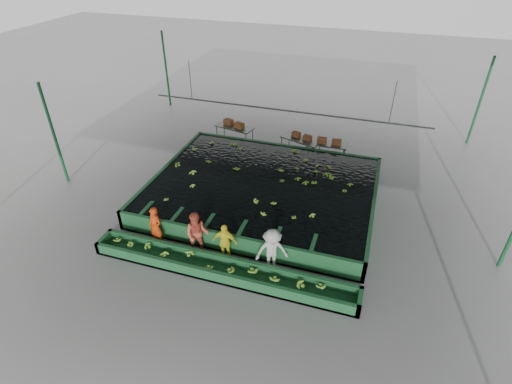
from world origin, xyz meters
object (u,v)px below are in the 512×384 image
(worker_c, at_px, (225,242))
(box_stack_mid, at_px, (302,138))
(box_stack_right, at_px, (329,143))
(worker_a, at_px, (156,227))
(worker_b, at_px, (197,234))
(packing_table_left, at_px, (235,134))
(sorting_trough, at_px, (221,269))
(packing_table_right, at_px, (325,151))
(box_stack_left, at_px, (234,126))
(flotation_tank, at_px, (263,190))
(packing_table_mid, at_px, (300,147))
(worker_d, at_px, (272,251))

(worker_c, bearing_deg, box_stack_mid, 77.14)
(worker_c, bearing_deg, box_stack_right, 67.60)
(worker_a, height_order, box_stack_mid, worker_a)
(worker_b, relative_size, box_stack_mid, 1.61)
(packing_table_left, bearing_deg, sorting_trough, -72.16)
(sorting_trough, height_order, packing_table_left, packing_table_left)
(sorting_trough, xyz_separation_m, packing_table_right, (2.10, 9.76, 0.25))
(worker_c, relative_size, box_stack_left, 1.23)
(packing_table_right, bearing_deg, box_stack_right, -17.96)
(worker_b, distance_m, box_stack_left, 9.68)
(packing_table_right, relative_size, box_stack_right, 1.74)
(worker_a, xyz_separation_m, box_stack_mid, (3.77, 9.09, 0.15))
(flotation_tank, xyz_separation_m, worker_c, (-0.16, -4.30, 0.36))
(sorting_trough, height_order, worker_b, worker_b)
(flotation_tank, xyz_separation_m, packing_table_right, (2.10, 4.66, 0.05))
(worker_c, bearing_deg, packing_table_right, 68.55)
(worker_a, height_order, box_stack_left, worker_a)
(flotation_tank, xyz_separation_m, packing_table_mid, (0.71, 4.70, 0.05))
(box_stack_left, bearing_deg, flotation_tank, -57.11)
(packing_table_mid, xyz_separation_m, box_stack_mid, (0.02, 0.09, 0.50))
(packing_table_right, xyz_separation_m, box_stack_left, (-5.43, 0.50, 0.50))
(sorting_trough, distance_m, box_stack_left, 10.81)
(box_stack_left, bearing_deg, worker_d, -62.13)
(flotation_tank, distance_m, box_stack_right, 5.16)
(worker_d, distance_m, packing_table_left, 10.61)
(worker_a, height_order, packing_table_right, worker_a)
(worker_a, bearing_deg, worker_d, 16.26)
(worker_d, relative_size, packing_table_left, 0.83)
(worker_a, relative_size, box_stack_left, 1.28)
(worker_b, bearing_deg, packing_table_right, 54.14)
(box_stack_right, bearing_deg, worker_a, -120.69)
(worker_b, relative_size, box_stack_right, 1.48)
(box_stack_mid, bearing_deg, sorting_trough, -94.21)
(box_stack_left, relative_size, box_stack_mid, 1.14)
(flotation_tank, bearing_deg, worker_d, -68.82)
(worker_b, xyz_separation_m, packing_table_left, (-2.02, 9.38, -0.43))
(packing_table_left, xyz_separation_m, packing_table_right, (5.38, -0.42, -0.00))
(sorting_trough, height_order, box_stack_left, box_stack_left)
(worker_d, distance_m, box_stack_mid, 9.14)
(worker_d, height_order, packing_table_left, worker_d)
(sorting_trough, height_order, packing_table_mid, packing_table_mid)
(box_stack_mid, height_order, box_stack_right, box_stack_right)
(worker_b, height_order, box_stack_left, worker_b)
(packing_table_left, relative_size, box_stack_mid, 1.90)
(flotation_tank, distance_m, worker_b, 4.51)
(packing_table_left, bearing_deg, worker_d, -62.22)
(flotation_tank, relative_size, packing_table_right, 4.58)
(worker_a, xyz_separation_m, packing_table_right, (5.14, 8.96, -0.35))
(box_stack_right, bearing_deg, sorting_trough, -103.03)
(worker_d, bearing_deg, packing_table_mid, 71.36)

